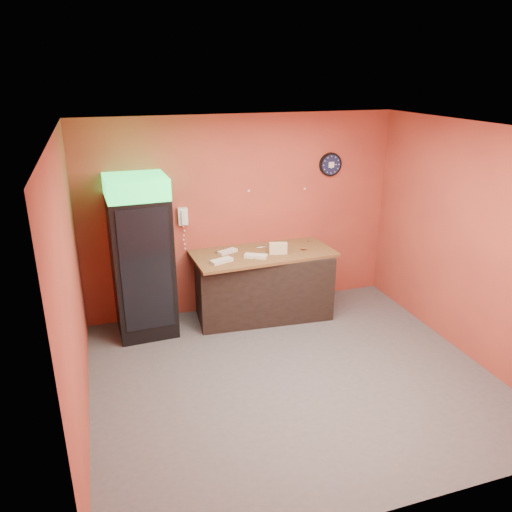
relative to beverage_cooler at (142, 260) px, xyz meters
name	(u,v)px	position (x,y,z in m)	size (l,w,h in m)	color
floor	(292,376)	(1.47, -1.60, -1.04)	(4.50, 4.50, 0.00)	#47474C
back_wall	(242,215)	(1.47, 0.40, 0.36)	(4.50, 0.02, 2.80)	#B14532
left_wall	(72,291)	(-0.78, -1.60, 0.36)	(0.02, 4.00, 2.80)	#B14532
right_wall	(470,243)	(3.72, -1.60, 0.36)	(0.02, 4.00, 2.80)	#B14532
ceiling	(299,129)	(1.47, -1.60, 1.76)	(4.50, 4.00, 0.02)	white
beverage_cooler	(142,260)	(0.00, 0.00, 0.00)	(0.77, 0.79, 2.12)	black
prep_counter	(263,285)	(1.65, -0.01, -0.57)	(1.85, 0.82, 0.93)	black
wall_clock	(330,164)	(2.80, 0.37, 1.02)	(0.34, 0.06, 0.34)	black
wall_phone	(183,217)	(0.61, 0.34, 0.43)	(0.13, 0.11, 0.24)	white
butcher_paper	(263,253)	(1.65, -0.01, -0.09)	(1.95, 0.89, 0.04)	brown
sub_roll_stack	(278,248)	(1.82, -0.14, 0.01)	(0.26, 0.14, 0.16)	beige
wrapped_sandwich_left	(222,261)	(1.00, -0.22, -0.05)	(0.30, 0.12, 0.04)	silver
wrapped_sandwich_mid	(256,256)	(1.48, -0.19, -0.05)	(0.30, 0.12, 0.04)	silver
wrapped_sandwich_right	(227,252)	(1.17, 0.10, -0.05)	(0.28, 0.11, 0.04)	silver
kitchen_tool	(266,246)	(1.75, 0.15, -0.04)	(0.06, 0.06, 0.06)	silver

